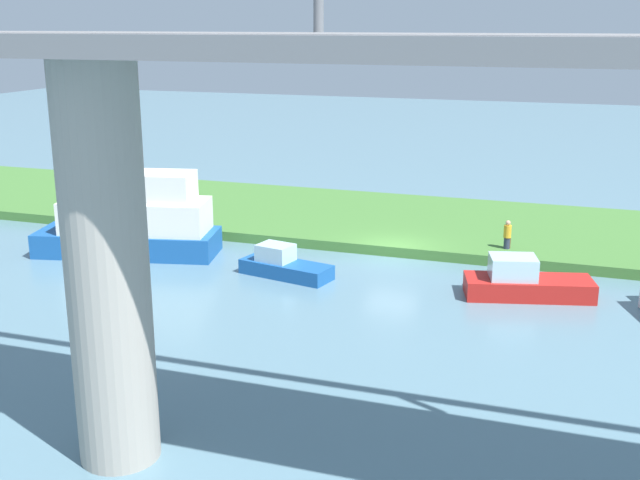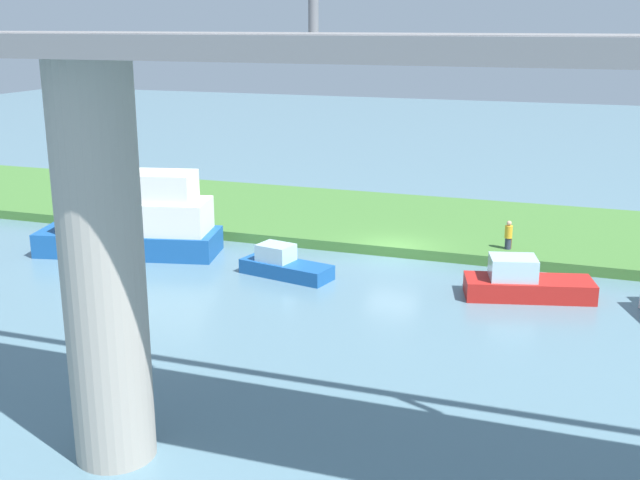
# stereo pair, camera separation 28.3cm
# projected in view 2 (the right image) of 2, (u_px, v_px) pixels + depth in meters

# --- Properties ---
(ground_plane) EXTENTS (160.00, 160.00, 0.00)m
(ground_plane) POSITION_uv_depth(u_px,v_px,m) (393.00, 257.00, 37.89)
(ground_plane) COLOR slate
(grassy_bank) EXTENTS (80.00, 12.00, 0.50)m
(grassy_bank) POSITION_uv_depth(u_px,v_px,m) (420.00, 223.00, 43.28)
(grassy_bank) COLOR #427533
(grassy_bank) RESTS_ON ground
(bridge_pylon) EXTENTS (2.06, 2.06, 10.24)m
(bridge_pylon) POSITION_uv_depth(u_px,v_px,m) (103.00, 269.00, 19.28)
(bridge_pylon) COLOR #9E998E
(bridge_pylon) RESTS_ON ground
(bridge_span) EXTENTS (67.43, 4.30, 3.25)m
(bridge_span) POSITION_uv_depth(u_px,v_px,m) (85.00, 33.00, 17.79)
(bridge_span) COLOR slate
(bridge_span) RESTS_ON bridge_pylon
(person_on_bank) EXTENTS (0.40, 0.40, 1.39)m
(person_on_bank) POSITION_uv_depth(u_px,v_px,m) (508.00, 235.00, 37.30)
(person_on_bank) COLOR #2D334C
(person_on_bank) RESTS_ON grassy_bank
(mooring_post) EXTENTS (0.20, 0.20, 0.91)m
(mooring_post) POSITION_uv_depth(u_px,v_px,m) (510.00, 239.00, 37.43)
(mooring_post) COLOR brown
(mooring_post) RESTS_ON grassy_bank
(houseboat_blue) EXTENTS (4.41, 2.35, 1.39)m
(houseboat_blue) POSITION_uv_depth(u_px,v_px,m) (284.00, 265.00, 35.02)
(houseboat_blue) COLOR #195199
(houseboat_blue) RESTS_ON ground
(skiff_small) EXTENTS (5.46, 3.06, 1.72)m
(skiff_small) POSITION_uv_depth(u_px,v_px,m) (525.00, 283.00, 32.24)
(skiff_small) COLOR red
(skiff_small) RESTS_ON ground
(pontoon_yellow) EXTENTS (9.15, 4.75, 4.46)m
(pontoon_yellow) POSITION_uv_depth(u_px,v_px,m) (134.00, 221.00, 38.09)
(pontoon_yellow) COLOR #195199
(pontoon_yellow) RESTS_ON ground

